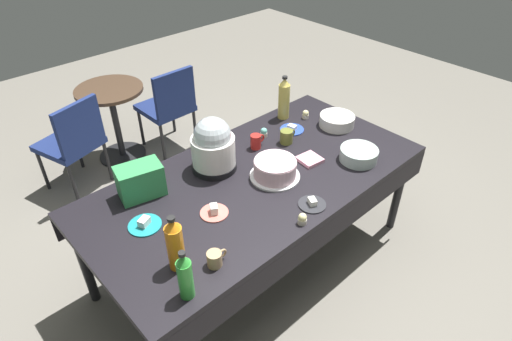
# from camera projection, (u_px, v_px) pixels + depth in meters

# --- Properties ---
(ground) EXTENTS (9.00, 9.00, 0.00)m
(ground) POSITION_uv_depth(u_px,v_px,m) (256.00, 258.00, 3.16)
(ground) COLOR slate
(potluck_table) EXTENTS (2.20, 1.10, 0.75)m
(potluck_table) POSITION_uv_depth(u_px,v_px,m) (256.00, 185.00, 2.75)
(potluck_table) COLOR black
(potluck_table) RESTS_ON ground
(frosted_layer_cake) EXTENTS (0.32, 0.32, 0.12)m
(frosted_layer_cake) POSITION_uv_depth(u_px,v_px,m) (275.00, 169.00, 2.68)
(frosted_layer_cake) COLOR silver
(frosted_layer_cake) RESTS_ON potluck_table
(slow_cooker) EXTENTS (0.29, 0.29, 0.36)m
(slow_cooker) POSITION_uv_depth(u_px,v_px,m) (213.00, 146.00, 2.69)
(slow_cooker) COLOR black
(slow_cooker) RESTS_ON potluck_table
(glass_salad_bowl) EXTENTS (0.25, 0.25, 0.09)m
(glass_salad_bowl) POSITION_uv_depth(u_px,v_px,m) (359.00, 155.00, 2.84)
(glass_salad_bowl) COLOR #B2C6BC
(glass_salad_bowl) RESTS_ON potluck_table
(ceramic_snack_bowl) EXTENTS (0.26, 0.26, 0.09)m
(ceramic_snack_bowl) POSITION_uv_depth(u_px,v_px,m) (337.00, 121.00, 3.20)
(ceramic_snack_bowl) COLOR silver
(ceramic_snack_bowl) RESTS_ON potluck_table
(dessert_plate_cobalt) EXTENTS (0.18, 0.18, 0.04)m
(dessert_plate_cobalt) POSITION_uv_depth(u_px,v_px,m) (292.00, 129.00, 3.17)
(dessert_plate_cobalt) COLOR #2D4CB2
(dessert_plate_cobalt) RESTS_ON potluck_table
(dessert_plate_teal) EXTENTS (0.18, 0.18, 0.05)m
(dessert_plate_teal) POSITION_uv_depth(u_px,v_px,m) (145.00, 224.00, 2.35)
(dessert_plate_teal) COLOR teal
(dessert_plate_teal) RESTS_ON potluck_table
(dessert_plate_coral) EXTENTS (0.16, 0.16, 0.06)m
(dessert_plate_coral) POSITION_uv_depth(u_px,v_px,m) (214.00, 211.00, 2.43)
(dessert_plate_coral) COLOR #E07266
(dessert_plate_coral) RESTS_ON potluck_table
(dessert_plate_charcoal) EXTENTS (0.16, 0.16, 0.04)m
(dessert_plate_charcoal) POSITION_uv_depth(u_px,v_px,m) (312.00, 204.00, 2.49)
(dessert_plate_charcoal) COLOR #2D2D33
(dessert_plate_charcoal) RESTS_ON potluck_table
(cupcake_mint) EXTENTS (0.05, 0.05, 0.07)m
(cupcake_mint) POSITION_uv_depth(u_px,v_px,m) (264.00, 132.00, 3.09)
(cupcake_mint) COLOR beige
(cupcake_mint) RESTS_ON potluck_table
(cupcake_rose) EXTENTS (0.05, 0.05, 0.07)m
(cupcake_rose) POSITION_uv_depth(u_px,v_px,m) (302.00, 219.00, 2.35)
(cupcake_rose) COLOR beige
(cupcake_rose) RESTS_ON potluck_table
(cupcake_berry) EXTENTS (0.05, 0.05, 0.07)m
(cupcake_berry) POSITION_uv_depth(u_px,v_px,m) (306.00, 114.00, 3.30)
(cupcake_berry) COLOR beige
(cupcake_berry) RESTS_ON potluck_table
(soda_bottle_ginger_ale) EXTENTS (0.09, 0.09, 0.34)m
(soda_bottle_ginger_ale) POSITION_uv_depth(u_px,v_px,m) (284.00, 99.00, 3.24)
(soda_bottle_ginger_ale) COLOR gold
(soda_bottle_ginger_ale) RESTS_ON potluck_table
(soda_bottle_orange_juice) EXTENTS (0.08, 0.08, 0.32)m
(soda_bottle_orange_juice) POSITION_uv_depth(u_px,v_px,m) (175.00, 244.00, 2.04)
(soda_bottle_orange_juice) COLOR orange
(soda_bottle_orange_juice) RESTS_ON potluck_table
(soda_bottle_lime_soda) EXTENTS (0.07, 0.07, 0.28)m
(soda_bottle_lime_soda) POSITION_uv_depth(u_px,v_px,m) (185.00, 276.00, 1.91)
(soda_bottle_lime_soda) COLOR green
(soda_bottle_lime_soda) RESTS_ON potluck_table
(coffee_mug_tan) EXTENTS (0.11, 0.08, 0.08)m
(coffee_mug_tan) POSITION_uv_depth(u_px,v_px,m) (215.00, 259.00, 2.11)
(coffee_mug_tan) COLOR tan
(coffee_mug_tan) RESTS_ON potluck_table
(coffee_mug_red) EXTENTS (0.12, 0.07, 0.10)m
(coffee_mug_red) POSITION_uv_depth(u_px,v_px,m) (256.00, 141.00, 2.96)
(coffee_mug_red) COLOR #B2231E
(coffee_mug_red) RESTS_ON potluck_table
(coffee_mug_olive) EXTENTS (0.13, 0.09, 0.10)m
(coffee_mug_olive) POSITION_uv_depth(u_px,v_px,m) (287.00, 136.00, 3.01)
(coffee_mug_olive) COLOR olive
(coffee_mug_olive) RESTS_ON potluck_table
(soda_carton) EXTENTS (0.29, 0.21, 0.20)m
(soda_carton) POSITION_uv_depth(u_px,v_px,m) (140.00, 181.00, 2.52)
(soda_carton) COLOR #338C4C
(soda_carton) RESTS_ON potluck_table
(paper_napkin_stack) EXTENTS (0.15, 0.15, 0.02)m
(paper_napkin_stack) POSITION_uv_depth(u_px,v_px,m) (310.00, 159.00, 2.85)
(paper_napkin_stack) COLOR pink
(paper_napkin_stack) RESTS_ON potluck_table
(maroon_chair_left) EXTENTS (0.55, 0.55, 0.85)m
(maroon_chair_left) POSITION_uv_depth(u_px,v_px,m) (73.00, 140.00, 3.55)
(maroon_chair_left) COLOR navy
(maroon_chair_left) RESTS_ON ground
(maroon_chair_right) EXTENTS (0.45, 0.45, 0.85)m
(maroon_chair_right) POSITION_uv_depth(u_px,v_px,m) (169.00, 104.00, 4.06)
(maroon_chair_right) COLOR navy
(maroon_chair_right) RESTS_ON ground
(round_cafe_table) EXTENTS (0.60, 0.60, 0.72)m
(round_cafe_table) POSITION_uv_depth(u_px,v_px,m) (113.00, 110.00, 3.94)
(round_cafe_table) COLOR #473323
(round_cafe_table) RESTS_ON ground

